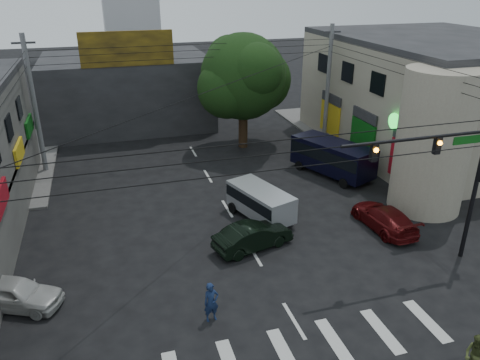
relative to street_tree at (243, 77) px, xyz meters
name	(u,v)px	position (x,y,z in m)	size (l,w,h in m)	color
ground	(268,277)	(-4.00, -17.00, -5.47)	(160.00, 160.00, 0.00)	black
sidewalk_far_right	(391,127)	(14.00, 1.00, -5.40)	(16.00, 16.00, 0.15)	#514F4C
building_right	(435,96)	(14.00, -4.00, -1.47)	(14.00, 18.00, 8.00)	gray
corner_column	(433,142)	(7.00, -13.00, -1.47)	(4.00, 4.00, 8.00)	gray
building_far	(128,91)	(-8.00, 9.00, -2.47)	(14.00, 10.00, 6.00)	#232326
billboard	(127,49)	(-8.00, 4.10, 1.83)	(7.00, 0.30, 2.60)	olive
street_tree	(243,77)	(0.00, 0.00, 0.00)	(6.40, 6.40, 8.70)	black
traffic_gantry	(449,167)	(3.82, -18.00, -0.64)	(7.10, 0.35, 7.20)	black
utility_pole_far_left	(35,106)	(-14.50, -1.00, -0.87)	(0.32, 0.32, 9.20)	#59595B
utility_pole_far_right	(328,86)	(6.50, -1.00, -0.87)	(0.32, 0.32, 9.20)	#59595B
dark_sedan	(253,236)	(-3.89, -14.43, -4.81)	(4.24, 2.42, 1.32)	black
white_compact	(15,293)	(-14.50, -15.94, -4.83)	(4.05, 2.96, 1.28)	#B5B5B1
maroon_sedan	(384,218)	(3.39, -14.55, -4.84)	(2.02, 4.45, 1.26)	#4C0A0C
silver_minivan	(260,204)	(-2.55, -11.65, -4.58)	(2.98, 4.50, 1.79)	#9A9DA2
navy_van	(332,159)	(4.10, -7.10, -4.33)	(4.21, 6.13, 2.29)	black
traffic_officer	(211,302)	(-7.08, -19.00, -4.64)	(0.66, 0.49, 1.67)	#132144
pedestrian_olive	(476,357)	(0.68, -24.27, -4.63)	(0.75, 0.90, 1.68)	#39421E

